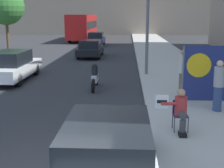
{
  "coord_description": "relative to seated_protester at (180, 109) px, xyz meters",
  "views": [
    {
      "loc": [
        1.59,
        -6.02,
        3.31
      ],
      "look_at": [
        1.06,
        4.48,
        0.99
      ],
      "focal_mm": 50.0,
      "sensor_mm": 36.0,
      "label": 1
    }
  ],
  "objects": [
    {
      "name": "city_bus_on_road",
      "position": [
        -7.46,
        33.64,
        1.14
      ],
      "size": [
        2.59,
        11.77,
        3.38
      ],
      "color": "red",
      "rests_on": "ground_plane"
    },
    {
      "name": "car_on_road_midblock",
      "position": [
        -4.46,
        16.79,
        -0.1
      ],
      "size": [
        1.8,
        4.57,
        1.39
      ],
      "color": "black",
      "rests_on": "ground_plane"
    },
    {
      "name": "jogger_on_sidewalk",
      "position": [
        1.55,
        1.95,
        0.24
      ],
      "size": [
        0.34,
        0.34,
        1.71
      ],
      "rotation": [
        0.0,
        0.0,
        2.52
      ],
      "color": "#334775",
      "rests_on": "sidewalk_curb"
    },
    {
      "name": "protest_banner",
      "position": [
        1.5,
        2.88,
        0.47
      ],
      "size": [
        2.03,
        0.06,
        2.09
      ],
      "color": "slate",
      "rests_on": "sidewalk_curb"
    },
    {
      "name": "pedestrian_behind",
      "position": [
        0.74,
        4.09,
        0.31
      ],
      "size": [
        0.34,
        0.34,
        1.83
      ],
      "rotation": [
        0.0,
        0.0,
        4.56
      ],
      "color": "#756651",
      "rests_on": "sidewalk_curb"
    },
    {
      "name": "car_on_road_distant",
      "position": [
        -5.03,
        26.81,
        -0.07
      ],
      "size": [
        1.79,
        4.5,
        1.46
      ],
      "color": "navy",
      "rests_on": "ground_plane"
    },
    {
      "name": "sidewalk_curb",
      "position": [
        1.31,
        12.78,
        -0.71
      ],
      "size": [
        4.2,
        90.0,
        0.17
      ],
      "primitive_type": "cube",
      "color": "#B7B2A8",
      "rests_on": "ground_plane"
    },
    {
      "name": "street_tree_midblock",
      "position": [
        -13.3,
        22.19,
        3.35
      ],
      "size": [
        3.59,
        3.59,
        5.96
      ],
      "color": "brown",
      "rests_on": "ground_plane"
    },
    {
      "name": "car_on_road_nearest",
      "position": [
        -7.39,
        7.35,
        -0.04
      ],
      "size": [
        1.74,
        4.72,
        1.53
      ],
      "color": "white",
      "rests_on": "ground_plane"
    },
    {
      "name": "motorcycle_on_road",
      "position": [
        -2.95,
        5.69,
        -0.28
      ],
      "size": [
        0.28,
        2.09,
        1.17
      ],
      "color": "silver",
      "rests_on": "ground_plane"
    },
    {
      "name": "parked_car_curbside",
      "position": [
        -1.82,
        -2.76,
        -0.09
      ],
      "size": [
        1.82,
        4.41,
        1.41
      ],
      "color": "white",
      "rests_on": "ground_plane"
    },
    {
      "name": "seated_protester",
      "position": [
        0.0,
        0.0,
        0.0
      ],
      "size": [
        0.91,
        0.77,
        1.18
      ],
      "rotation": [
        0.0,
        0.0,
        -0.16
      ],
      "color": "#474C56",
      "rests_on": "sidewalk_curb"
    }
  ]
}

